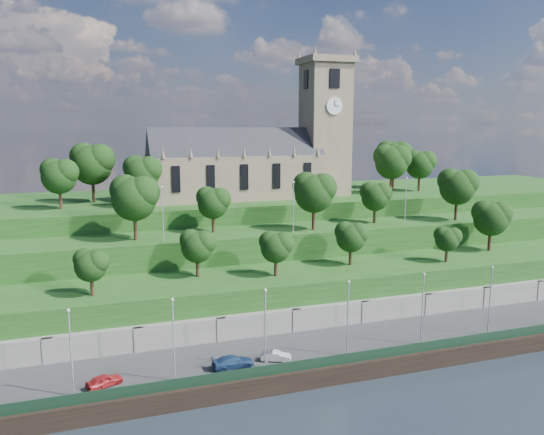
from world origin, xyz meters
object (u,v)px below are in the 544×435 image
object	(u,v)px
church	(260,157)
car_right	(233,362)
car_middle	(276,356)
car_left	(104,381)

from	to	relation	value
church	car_right	world-z (taller)	church
church	car_middle	bearing A→B (deg)	-104.76
church	car_right	distance (m)	49.52
car_left	car_middle	distance (m)	18.72
church	car_left	distance (m)	55.49
church	car_right	xyz separation A→B (m)	(-16.24, -42.37, -19.84)
car_left	car_middle	size ratio (longest dim) A/B	1.08
car_right	church	bearing A→B (deg)	-22.92
car_left	car_middle	world-z (taller)	car_left
car_right	car_left	bearing A→B (deg)	87.94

